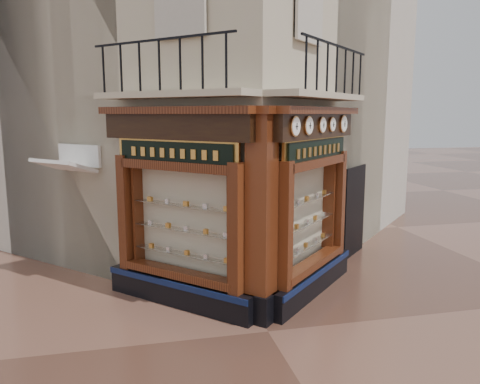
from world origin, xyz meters
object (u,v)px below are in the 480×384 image
object	(u,v)px
awning	(71,280)
clock_e	(343,124)
clock_a	(295,126)
signboard_right	(317,150)
corner_pilaster	(261,219)
clock_d	(332,124)
signboard_left	(174,153)
clock_c	(322,125)
clock_b	(308,126)

from	to	relation	value
awning	clock_e	bearing A→B (deg)	-146.88
clock_a	signboard_right	size ratio (longest dim) A/B	0.17
corner_pilaster	clock_d	world-z (taller)	corner_pilaster
signboard_left	clock_e	bearing A→B (deg)	-123.77
corner_pilaster	signboard_right	distance (m)	2.12
clock_c	signboard_right	bearing A→B (deg)	69.64
clock_a	clock_c	xyz separation A→B (m)	(0.89, 0.89, -0.00)
signboard_left	signboard_right	size ratio (longest dim) A/B	0.97
clock_b	signboard_right	bearing A→B (deg)	8.78
clock_a	clock_c	distance (m)	1.26
clock_b	clock_c	xyz separation A→B (m)	(0.48, 0.48, -0.00)
corner_pilaster	signboard_right	size ratio (longest dim) A/B	1.83
clock_a	clock_b	distance (m)	0.59
clock_a	clock_d	size ratio (longest dim) A/B	1.18
signboard_left	clock_b	bearing A→B (deg)	-148.18
corner_pilaster	clock_e	distance (m)	3.41
clock_e	clock_a	bearing A→B (deg)	-180.00
corner_pilaster	clock_a	world-z (taller)	corner_pilaster
signboard_left	signboard_right	distance (m)	2.92
corner_pilaster	clock_e	bearing A→B (deg)	-8.27
awning	clock_d	bearing A→B (deg)	-152.42
corner_pilaster	signboard_right	bearing A→B (deg)	-10.25
clock_b	awning	bearing A→B (deg)	106.23
corner_pilaster	awning	distance (m)	5.25
clock_b	clock_e	size ratio (longest dim) A/B	0.93
clock_a	clock_b	bearing A→B (deg)	-0.00
corner_pilaster	signboard_left	bearing A→B (deg)	100.25
clock_b	corner_pilaster	bearing A→B (deg)	157.57
clock_d	clock_e	distance (m)	0.69
clock_e	awning	world-z (taller)	clock_e
corner_pilaster	signboard_left	distance (m)	2.12
clock_c	signboard_right	xyz separation A→B (m)	(-0.05, 0.11, -0.52)
clock_a	clock_e	size ratio (longest dim) A/B	0.95
signboard_right	awning	bearing A→B (deg)	113.55
clock_b	clock_e	xyz separation A→B (m)	(1.35, 1.35, -0.00)
clock_a	awning	world-z (taller)	clock_a
clock_a	clock_b	xyz separation A→B (m)	(0.41, 0.41, 0.00)
clock_d	signboard_right	xyz separation A→B (m)	(-0.43, -0.28, -0.52)
clock_b	signboard_left	distance (m)	2.61
corner_pilaster	clock_a	distance (m)	1.78
corner_pilaster	clock_a	xyz separation A→B (m)	(0.62, 0.01, 1.67)
corner_pilaster	signboard_right	xyz separation A→B (m)	(1.46, 1.01, 1.15)
corner_pilaster	clock_b	world-z (taller)	corner_pilaster
clock_d	corner_pilaster	bearing A→B (deg)	169.27
clock_e	clock_b	bearing A→B (deg)	-180.00
clock_c	signboard_left	size ratio (longest dim) A/B	0.16
clock_d	awning	xyz separation A→B (m)	(-5.68, 1.78, -3.62)
clock_b	clock_c	distance (m)	0.67
corner_pilaster	clock_d	distance (m)	2.84
awning	clock_a	bearing A→B (deg)	-169.81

